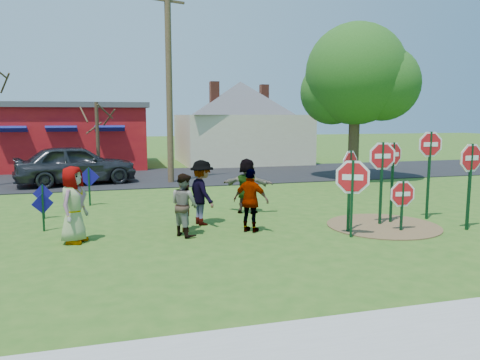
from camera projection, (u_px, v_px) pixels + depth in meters
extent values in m
plane|color=#2C5719|center=(223.00, 228.00, 13.22)|extent=(120.00, 120.00, 0.00)
cube|color=#9E9E99|center=(346.00, 347.00, 6.34)|extent=(22.00, 1.80, 0.08)
cube|color=black|center=(172.00, 177.00, 24.20)|extent=(120.00, 7.50, 0.04)
cylinder|color=brown|center=(383.00, 226.00, 13.45)|extent=(3.20, 3.20, 0.03)
cube|color=maroon|center=(68.00, 138.00, 28.71)|extent=(9.00, 7.00, 3.60)
cube|color=#4C4C51|center=(66.00, 106.00, 28.44)|extent=(9.40, 7.40, 0.30)
cube|color=navy|center=(11.00, 130.00, 24.53)|extent=(1.60, 0.78, 0.45)
cube|color=navy|center=(62.00, 130.00, 25.19)|extent=(1.60, 0.78, 0.45)
cube|color=navy|center=(110.00, 129.00, 25.85)|extent=(1.60, 0.78, 0.45)
cube|color=beige|center=(240.00, 139.00, 31.64)|extent=(8.00, 7.00, 3.20)
pyramid|color=#4C4C51|center=(240.00, 82.00, 31.12)|extent=(9.40, 9.40, 2.20)
cube|color=brown|center=(214.00, 93.00, 29.74)|extent=(0.55, 0.55, 1.40)
cube|color=brown|center=(264.00, 95.00, 32.71)|extent=(0.55, 0.55, 1.40)
cube|color=#0E361C|center=(352.00, 199.00, 12.11)|extent=(0.09, 0.10, 2.02)
cylinder|color=white|center=(353.00, 177.00, 12.04)|extent=(1.07, 0.58, 1.20)
cylinder|color=red|center=(353.00, 177.00, 12.04)|extent=(0.92, 0.51, 1.04)
cube|color=white|center=(353.00, 177.00, 12.04)|extent=(0.47, 0.26, 0.15)
cube|color=#0E361C|center=(392.00, 183.00, 13.70)|extent=(0.07, 0.08, 2.39)
cylinder|color=white|center=(393.00, 154.00, 13.58)|extent=(0.92, 0.31, 0.96)
cylinder|color=red|center=(393.00, 154.00, 13.58)|extent=(0.80, 0.27, 0.83)
cube|color=white|center=(393.00, 154.00, 13.58)|extent=(0.41, 0.13, 0.12)
cylinder|color=gold|center=(393.00, 154.00, 13.58)|extent=(0.92, 0.30, 0.96)
cube|color=#0E361C|center=(381.00, 184.00, 13.45)|extent=(0.06, 0.08, 2.41)
cylinder|color=white|center=(382.00, 156.00, 13.34)|extent=(1.08, 0.13, 1.09)
cylinder|color=red|center=(382.00, 156.00, 13.34)|extent=(0.93, 0.12, 0.94)
cube|color=white|center=(382.00, 156.00, 13.34)|extent=(0.48, 0.06, 0.14)
cube|color=#0E361C|center=(429.00, 176.00, 14.21)|extent=(0.06, 0.08, 2.68)
cylinder|color=white|center=(430.00, 144.00, 14.08)|extent=(1.05, 0.12, 1.06)
cylinder|color=red|center=(430.00, 144.00, 14.08)|extent=(0.91, 0.10, 0.91)
cube|color=white|center=(430.00, 144.00, 14.08)|extent=(0.46, 0.05, 0.13)
cylinder|color=gold|center=(430.00, 144.00, 14.08)|extent=(1.05, 0.11, 1.06)
cube|color=#0E361C|center=(402.00, 206.00, 12.77)|extent=(0.06, 0.07, 1.40)
cylinder|color=white|center=(403.00, 194.00, 12.72)|extent=(0.98, 0.11, 0.98)
cylinder|color=red|center=(403.00, 194.00, 12.72)|extent=(0.84, 0.10, 0.85)
cube|color=white|center=(403.00, 194.00, 12.72)|extent=(0.43, 0.05, 0.12)
cube|color=#0E361C|center=(469.00, 187.00, 12.86)|extent=(0.06, 0.08, 2.40)
cylinder|color=white|center=(471.00, 158.00, 12.75)|extent=(1.06, 0.13, 1.07)
cylinder|color=red|center=(471.00, 158.00, 12.75)|extent=(0.92, 0.12, 0.92)
cube|color=white|center=(471.00, 158.00, 12.75)|extent=(0.47, 0.06, 0.13)
cylinder|color=gold|center=(471.00, 158.00, 12.75)|extent=(1.06, 0.13, 1.07)
cube|color=#0E361C|center=(349.00, 192.00, 12.60)|extent=(0.08, 0.09, 2.23)
cylinder|color=white|center=(350.00, 165.00, 12.49)|extent=(0.88, 0.56, 1.03)
cylinder|color=red|center=(350.00, 165.00, 12.49)|extent=(0.76, 0.49, 0.89)
cube|color=white|center=(350.00, 165.00, 12.49)|extent=(0.38, 0.25, 0.13)
cube|color=#0E361C|center=(43.00, 213.00, 12.80)|extent=(0.06, 0.07, 1.05)
cube|color=navy|center=(43.00, 204.00, 12.76)|extent=(0.56, 0.22, 0.59)
cube|color=#0E361C|center=(43.00, 202.00, 14.35)|extent=(0.06, 0.06, 1.07)
cube|color=navy|center=(43.00, 194.00, 14.31)|extent=(0.60, 0.12, 0.60)
cube|color=#0E361C|center=(89.00, 187.00, 16.43)|extent=(0.06, 0.07, 1.35)
cube|color=navy|center=(89.00, 177.00, 16.38)|extent=(0.71, 0.11, 0.71)
imported|color=#45479D|center=(73.00, 205.00, 11.60)|extent=(0.95, 1.11, 1.93)
imported|color=#2B7C6D|center=(185.00, 202.00, 12.82)|extent=(0.42, 0.61, 1.59)
imported|color=brown|center=(184.00, 205.00, 12.29)|extent=(0.94, 1.01, 1.66)
imported|color=#323237|center=(202.00, 193.00, 13.54)|extent=(0.97, 1.35, 1.89)
imported|color=#4D2C58|center=(251.00, 201.00, 12.67)|extent=(1.05, 0.97, 1.73)
imported|color=#20532D|center=(247.00, 186.00, 15.16)|extent=(1.72, 1.27, 1.80)
imported|color=#2F3035|center=(76.00, 164.00, 21.36)|extent=(5.64, 3.18, 1.81)
cylinder|color=#4C3823|center=(169.00, 81.00, 21.49)|extent=(0.29, 0.29, 9.43)
cube|color=#4C3823|center=(167.00, 1.00, 21.00)|extent=(1.63, 0.62, 0.10)
cylinder|color=#382819|center=(354.00, 138.00, 22.83)|extent=(0.52, 0.52, 4.11)
sphere|color=#184813|center=(356.00, 74.00, 22.40)|extent=(4.85, 4.85, 4.85)
sphere|color=#184813|center=(383.00, 84.00, 22.23)|extent=(3.55, 3.55, 3.55)
sphere|color=#184813|center=(332.00, 92.00, 23.01)|extent=(3.17, 3.17, 3.17)
cylinder|color=#382819|center=(98.00, 140.00, 23.99)|extent=(0.18, 0.18, 3.84)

